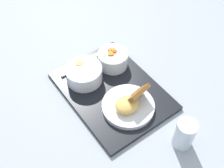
% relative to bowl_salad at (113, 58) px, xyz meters
% --- Properties ---
extents(ground_plane, '(4.00, 4.00, 0.00)m').
position_rel_bowl_salad_xyz_m(ground_plane, '(0.11, -0.06, -0.05)').
color(ground_plane, '#99A3AD').
extents(serving_tray, '(0.44, 0.35, 0.01)m').
position_rel_bowl_salad_xyz_m(serving_tray, '(0.11, -0.06, -0.04)').
color(serving_tray, black).
rests_on(serving_tray, ground_plane).
extents(bowl_salad, '(0.11, 0.11, 0.07)m').
position_rel_bowl_salad_xyz_m(bowl_salad, '(0.00, 0.00, 0.00)').
color(bowl_salad, silver).
rests_on(bowl_salad, serving_tray).
extents(bowl_soup, '(0.13, 0.13, 0.06)m').
position_rel_bowl_salad_xyz_m(bowl_soup, '(0.02, -0.13, -0.00)').
color(bowl_soup, silver).
rests_on(bowl_soup, serving_tray).
extents(plate_main, '(0.18, 0.18, 0.08)m').
position_rel_bowl_salad_xyz_m(plate_main, '(0.20, -0.05, -0.02)').
color(plate_main, silver).
rests_on(plate_main, serving_tray).
extents(knife, '(0.02, 0.17, 0.01)m').
position_rel_bowl_salad_xyz_m(knife, '(-0.07, -0.09, -0.03)').
color(knife, silver).
rests_on(knife, serving_tray).
extents(spoon, '(0.06, 0.16, 0.01)m').
position_rel_bowl_salad_xyz_m(spoon, '(-0.06, -0.09, -0.03)').
color(spoon, silver).
rests_on(spoon, serving_tray).
extents(glass_water, '(0.06, 0.06, 0.11)m').
position_rel_bowl_salad_xyz_m(glass_water, '(0.39, 0.04, -0.00)').
color(glass_water, silver).
rests_on(glass_water, ground_plane).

